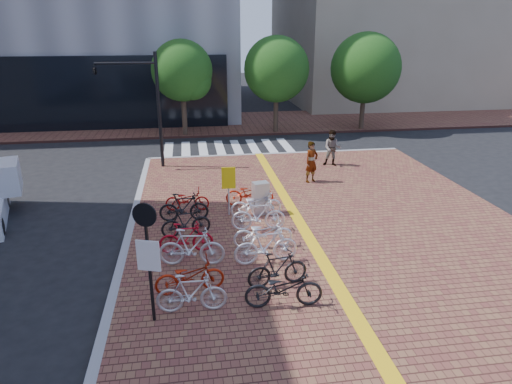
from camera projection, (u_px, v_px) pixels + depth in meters
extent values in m
plane|color=black|center=(255.00, 264.00, 13.85)|extent=(120.00, 120.00, 0.00)
cube|color=brown|center=(431.00, 366.00, 9.60)|extent=(14.00, 34.00, 0.15)
cube|color=yellow|center=(386.00, 368.00, 9.44)|extent=(0.40, 34.00, 0.01)
cube|color=gray|center=(277.00, 154.00, 25.39)|extent=(14.00, 0.25, 0.15)
cube|color=brown|center=(213.00, 124.00, 33.33)|extent=(70.00, 8.00, 0.15)
cube|color=gray|center=(393.00, 1.00, 43.02)|extent=(20.00, 18.00, 18.00)
cube|color=silver|center=(168.00, 151.00, 26.43)|extent=(0.50, 4.00, 0.01)
cube|color=silver|center=(186.00, 150.00, 26.57)|extent=(0.50, 4.00, 0.01)
cube|color=silver|center=(203.00, 149.00, 26.71)|extent=(0.50, 4.00, 0.01)
cube|color=silver|center=(220.00, 149.00, 26.85)|extent=(0.50, 4.00, 0.01)
cube|color=silver|center=(237.00, 148.00, 27.00)|extent=(0.50, 4.00, 0.01)
cube|color=silver|center=(254.00, 147.00, 27.14)|extent=(0.50, 4.00, 0.01)
cube|color=silver|center=(270.00, 147.00, 27.28)|extent=(0.50, 4.00, 0.01)
cube|color=silver|center=(286.00, 146.00, 27.42)|extent=(0.50, 4.00, 0.01)
cylinder|color=#38281E|center=(184.00, 114.00, 29.33)|extent=(0.32, 0.32, 2.60)
sphere|color=#194714|center=(182.00, 70.00, 28.39)|extent=(3.80, 3.80, 3.80)
sphere|color=#194714|center=(192.00, 81.00, 28.40)|extent=(2.40, 2.40, 2.40)
cylinder|color=#38281E|center=(276.00, 112.00, 30.17)|extent=(0.32, 0.32, 2.60)
sphere|color=#194714|center=(276.00, 69.00, 29.23)|extent=(4.20, 4.20, 4.20)
sphere|color=#194714|center=(286.00, 79.00, 29.24)|extent=(2.40, 2.40, 2.40)
cylinder|color=#38281E|center=(362.00, 110.00, 31.02)|extent=(0.32, 0.32, 2.60)
sphere|color=#194714|center=(366.00, 68.00, 30.07)|extent=(4.60, 4.60, 4.60)
sphere|color=#194714|center=(375.00, 78.00, 30.09)|extent=(2.40, 2.40, 2.40)
imported|color=silver|center=(192.00, 293.00, 11.13)|extent=(1.76, 0.57, 1.05)
imported|color=#AC220C|center=(190.00, 276.00, 11.97)|extent=(1.89, 0.85, 0.96)
imported|color=silver|center=(192.00, 247.00, 13.30)|extent=(2.00, 0.80, 1.17)
imported|color=red|center=(186.00, 238.00, 14.08)|extent=(1.68, 0.50, 1.01)
imported|color=black|center=(186.00, 222.00, 15.19)|extent=(1.72, 0.75, 1.00)
imported|color=black|center=(184.00, 207.00, 16.38)|extent=(1.78, 0.55, 1.06)
imported|color=red|center=(187.00, 200.00, 17.36)|extent=(1.70, 0.71, 0.87)
imported|color=black|center=(284.00, 288.00, 11.34)|extent=(2.00, 0.79, 1.03)
imported|color=black|center=(278.00, 269.00, 12.27)|extent=(1.75, 0.74, 1.02)
imported|color=white|center=(266.00, 245.00, 13.41)|extent=(1.97, 0.70, 1.16)
imported|color=white|center=(263.00, 233.00, 14.44)|extent=(1.90, 0.67, 1.00)
imported|color=white|center=(258.00, 215.00, 15.62)|extent=(1.90, 0.66, 1.12)
imported|color=white|center=(256.00, 204.00, 16.76)|extent=(1.94, 0.76, 1.00)
imported|color=red|center=(250.00, 193.00, 17.85)|extent=(1.92, 0.81, 0.98)
imported|color=gray|center=(311.00, 162.00, 20.41)|extent=(0.81, 0.70, 1.86)
imported|color=#484C5C|center=(332.00, 148.00, 22.82)|extent=(1.07, 0.96, 1.82)
cube|color=silver|center=(261.00, 198.00, 17.01)|extent=(0.63, 0.51, 1.23)
cylinder|color=#B7B7BC|center=(229.00, 192.00, 16.80)|extent=(0.07, 0.07, 1.82)
cube|color=yellow|center=(229.00, 178.00, 16.56)|extent=(0.51, 0.07, 0.81)
cylinder|color=black|center=(149.00, 264.00, 10.47)|extent=(0.10, 0.10, 3.02)
cylinder|color=black|center=(145.00, 215.00, 9.98)|extent=(0.55, 0.22, 0.56)
cube|color=silver|center=(148.00, 256.00, 10.33)|extent=(0.54, 0.22, 0.75)
cylinder|color=black|center=(159.00, 111.00, 22.07)|extent=(0.17, 0.17, 5.55)
cylinder|color=black|center=(125.00, 63.00, 21.10)|extent=(2.78, 0.11, 0.11)
imported|color=black|center=(95.00, 70.00, 21.00)|extent=(0.24, 1.15, 0.46)
cylinder|color=black|center=(6.00, 200.00, 18.08)|extent=(0.36, 0.66, 0.63)
cylinder|color=black|center=(1.00, 227.00, 15.63)|extent=(0.36, 0.66, 0.63)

